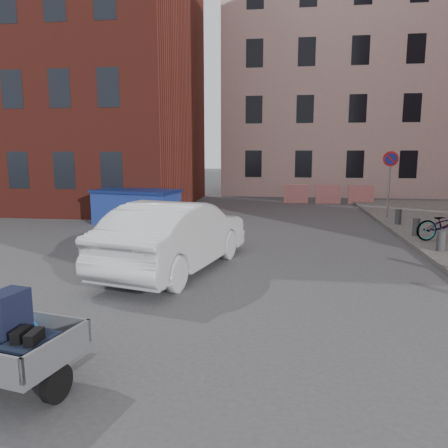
# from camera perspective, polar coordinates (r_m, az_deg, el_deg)

# --- Properties ---
(ground) EXTENTS (120.00, 120.00, 0.00)m
(ground) POSITION_cam_1_polar(r_m,az_deg,el_deg) (9.32, -3.52, -7.85)
(ground) COLOR #38383A
(ground) RESTS_ON ground
(building_brick) EXTENTS (12.00, 10.00, 14.00)m
(building_brick) POSITION_cam_1_polar(r_m,az_deg,el_deg) (24.60, -19.56, 18.89)
(building_brick) COLOR #591E16
(building_brick) RESTS_ON ground
(building_pink) EXTENTS (16.00, 8.00, 14.00)m
(building_pink) POSITION_cam_1_polar(r_m,az_deg,el_deg) (31.31, 16.00, 16.93)
(building_pink) COLOR #CAA69B
(building_pink) RESTS_ON ground
(no_parking_sign) EXTENTS (0.60, 0.09, 2.65)m
(no_parking_sign) POSITION_cam_1_polar(r_m,az_deg,el_deg) (18.73, 20.85, 6.57)
(no_parking_sign) COLOR gray
(no_parking_sign) RESTS_ON sidewalk
(bollards) EXTENTS (0.22, 9.02, 0.55)m
(bollards) POSITION_cam_1_polar(r_m,az_deg,el_deg) (13.08, 26.46, -2.00)
(bollards) COLOR #3A3A3D
(bollards) RESTS_ON sidewalk
(barriers) EXTENTS (4.70, 0.18, 1.00)m
(barriers) POSITION_cam_1_polar(r_m,az_deg,el_deg) (23.97, 13.44, 3.82)
(barriers) COLOR red
(barriers) RESTS_ON ground
(trailer) EXTENTS (1.79, 1.93, 1.20)m
(trailer) POSITION_cam_1_polar(r_m,az_deg,el_deg) (5.82, -26.92, -13.51)
(trailer) COLOR black
(trailer) RESTS_ON ground
(dumpster) EXTENTS (3.44, 2.28, 1.32)m
(dumpster) POSITION_cam_1_polar(r_m,az_deg,el_deg) (17.05, -11.36, 2.22)
(dumpster) COLOR navy
(dumpster) RESTS_ON ground
(silver_car) EXTENTS (2.85, 5.25, 1.64)m
(silver_car) POSITION_cam_1_polar(r_m,az_deg,el_deg) (10.29, -6.24, -1.52)
(silver_car) COLOR silver
(silver_car) RESTS_ON ground
(bicycle) EXTENTS (1.95, 1.07, 0.97)m
(bicycle) POSITION_cam_1_polar(r_m,az_deg,el_deg) (14.70, 27.00, -0.03)
(bicycle) COLOR black
(bicycle) RESTS_ON sidewalk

